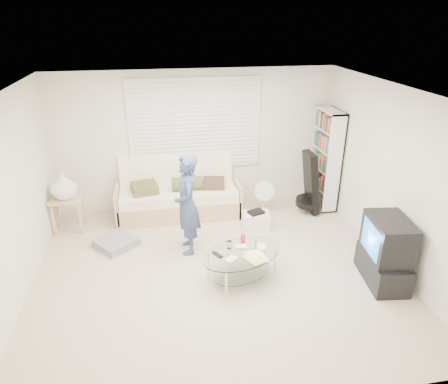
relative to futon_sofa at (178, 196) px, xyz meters
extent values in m
plane|color=#C3AF98|center=(0.37, -1.88, -0.35)|extent=(5.00, 5.00, 0.00)
cube|color=white|center=(0.37, 0.37, 0.90)|extent=(5.00, 0.02, 2.50)
cube|color=white|center=(0.37, -4.13, 0.90)|extent=(5.00, 0.02, 2.50)
cube|color=white|center=(-2.13, -1.88, 0.90)|extent=(0.02, 4.50, 2.50)
cube|color=white|center=(2.87, -1.88, 0.90)|extent=(0.02, 4.50, 2.50)
cube|color=white|center=(0.37, -1.88, 2.15)|extent=(5.00, 4.50, 0.02)
cube|color=white|center=(0.37, 0.34, 1.20)|extent=(2.32, 0.06, 1.62)
cube|color=black|center=(0.37, 0.33, 1.20)|extent=(2.20, 0.01, 1.50)
cube|color=silver|center=(0.37, 0.30, 1.20)|extent=(2.16, 0.04, 1.50)
cube|color=silver|center=(0.37, 0.32, 1.20)|extent=(2.32, 0.08, 1.62)
cube|color=tan|center=(0.00, -0.05, -0.18)|extent=(2.12, 0.85, 0.34)
cube|color=#F2E6CB|center=(0.00, -0.07, 0.07)|extent=(2.03, 0.78, 0.17)
cube|color=#F2E6CB|center=(0.00, 0.29, 0.39)|extent=(2.03, 0.24, 0.65)
cube|color=tan|center=(-1.06, -0.05, -0.05)|extent=(0.06, 0.85, 0.59)
cube|color=tan|center=(1.06, -0.05, -0.05)|extent=(0.06, 0.85, 0.59)
cube|color=#4C4926|center=(-0.58, -0.10, 0.23)|extent=(0.50, 0.50, 0.15)
cylinder|color=#4C4926|center=(0.16, -0.13, 0.27)|extent=(0.53, 0.23, 0.23)
cube|color=#453422|center=(0.63, -0.07, 0.22)|extent=(0.44, 0.44, 0.13)
cube|color=slate|center=(-1.06, -0.96, -0.29)|extent=(0.76, 0.76, 0.12)
cube|color=tan|center=(-1.85, -0.30, 0.22)|extent=(0.52, 0.42, 0.04)
cube|color=tan|center=(-2.05, -0.45, -0.07)|extent=(0.04, 0.04, 0.56)
cube|color=tan|center=(-1.64, -0.45, -0.07)|extent=(0.04, 0.04, 0.56)
cube|color=tan|center=(-2.05, -0.14, -0.07)|extent=(0.04, 0.04, 0.56)
cube|color=tan|center=(-1.64, -0.14, -0.07)|extent=(0.04, 0.04, 0.56)
imported|color=white|center=(-1.85, -0.30, 0.46)|extent=(0.42, 0.42, 0.44)
cube|color=white|center=(2.70, -0.10, 0.56)|extent=(0.29, 0.77, 1.82)
cube|color=black|center=(2.34, -0.39, 0.24)|extent=(0.29, 0.41, 1.14)
cylinder|color=black|center=(2.30, -0.39, -0.13)|extent=(0.41, 0.42, 0.16)
cylinder|color=white|center=(1.52, -0.22, -0.34)|extent=(0.25, 0.25, 0.03)
cylinder|color=white|center=(1.52, -0.22, -0.18)|extent=(0.03, 0.03, 0.31)
cylinder|color=white|center=(1.52, -0.22, 0.08)|extent=(0.37, 0.16, 0.37)
cylinder|color=white|center=(1.52, -0.22, 0.08)|extent=(0.10, 0.07, 0.10)
cube|color=white|center=(1.24, -0.77, -0.22)|extent=(0.47, 0.35, 0.27)
cube|color=black|center=(1.24, -0.77, -0.06)|extent=(0.30, 0.26, 0.04)
cube|color=black|center=(2.57, -2.49, -0.16)|extent=(0.57, 0.91, 0.38)
cube|color=black|center=(2.57, -2.49, 0.31)|extent=(0.57, 0.77, 0.55)
cube|color=#48A5E8|center=(2.35, -2.46, 0.31)|extent=(0.09, 0.55, 0.42)
ellipsoid|color=silver|center=(0.70, -2.14, 0.07)|extent=(1.34, 1.11, 0.02)
ellipsoid|color=silver|center=(0.70, -2.14, -0.22)|extent=(1.02, 0.85, 0.01)
cylinder|color=silver|center=(0.42, -2.50, -0.15)|extent=(0.03, 0.03, 0.40)
cylinder|color=silver|center=(1.15, -2.20, -0.15)|extent=(0.03, 0.03, 0.40)
cylinder|color=silver|center=(0.24, -2.08, -0.15)|extent=(0.03, 0.03, 0.40)
cylinder|color=silver|center=(0.98, -1.78, -0.15)|extent=(0.03, 0.03, 0.40)
cube|color=white|center=(0.52, -2.30, 0.09)|extent=(0.19, 0.18, 0.04)
cube|color=white|center=(0.71, -2.02, 0.09)|extent=(0.17, 0.12, 0.04)
cube|color=white|center=(0.99, -2.08, 0.09)|extent=(0.12, 0.17, 0.04)
cylinder|color=silver|center=(0.55, -2.00, 0.13)|extent=(0.07, 0.07, 0.11)
cylinder|color=#D83765|center=(0.76, -1.89, 0.14)|extent=(0.07, 0.07, 0.12)
cube|color=black|center=(0.36, -2.14, 0.09)|extent=(0.13, 0.18, 0.02)
cube|color=white|center=(0.86, -2.27, 0.08)|extent=(0.28, 0.35, 0.01)
cube|color=#DECA66|center=(0.82, -2.31, 0.09)|extent=(0.31, 0.35, 0.01)
imported|color=navy|center=(0.06, -1.27, 0.43)|extent=(0.37, 0.57, 1.55)
camera|label=1|loc=(-0.33, -6.55, 3.02)|focal=32.00mm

